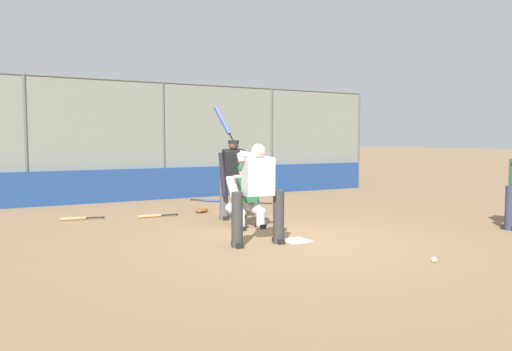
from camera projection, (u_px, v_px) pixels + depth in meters
The scene contains 14 objects.
ground_plane at pixel (296, 241), 8.41m from camera, with size 160.00×160.00×0.00m, color #846647.
home_plate_marker at pixel (296, 240), 8.41m from camera, with size 0.43×0.43×0.01m, color white.
backstop_fence at pixel (164, 137), 14.32m from camera, with size 14.51×0.08×3.36m.
padding_wall at pixel (165, 183), 14.33m from camera, with size 14.14×0.18×0.89m, color navy.
bleachers_beyond at pixel (193, 171), 17.87m from camera, with size 10.10×3.05×1.80m.
batter_at_plate at pixel (258, 190), 8.00m from camera, with size 1.02×0.70×2.25m.
catcher_behind_plate at pixel (246, 194), 9.63m from camera, with size 0.67×0.78×1.27m.
umpire_home at pixel (233, 177), 10.61m from camera, with size 0.69×0.45×1.70m.
spare_bat_near_backstop at pixel (208, 200), 13.70m from camera, with size 0.58×0.73×0.07m.
spare_bat_by_padding at pixel (252, 203), 13.26m from camera, with size 0.60×0.68×0.07m.
spare_bat_third_base_side at pixel (153, 216), 10.93m from camera, with size 0.90×0.10×0.07m.
spare_bat_first_base_side at pixel (77, 219), 10.57m from camera, with size 0.89×0.19×0.07m.
fielding_glove_on_dirt at pixel (201, 210), 11.63m from camera, with size 0.31×0.24×0.11m.
baseball_loose at pixel (434, 260), 6.93m from camera, with size 0.07×0.07×0.07m, color white.
Camera 1 is at (4.59, 6.96, 1.71)m, focal length 35.00 mm.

